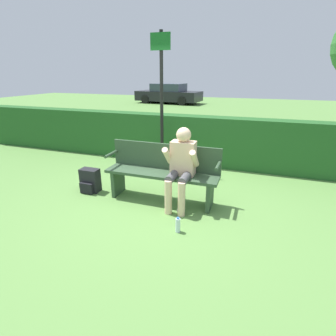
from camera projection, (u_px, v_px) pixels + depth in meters
The scene contains 9 objects.
ground_plane at pixel (161, 200), 4.35m from camera, with size 40.00×40.00×0.00m, color #5B8942.
hedge_back at pixel (193, 140), 5.99m from camera, with size 12.00×0.43×1.10m.
park_bench at pixel (163, 171), 4.24m from camera, with size 1.84×0.41×0.92m.
person_seated at pixel (181, 164), 3.95m from camera, with size 0.50×0.57×1.23m.
backpack at pixel (90, 181), 4.62m from camera, with size 0.33×0.25×0.41m.
water_bottle at pixel (178, 225), 3.45m from camera, with size 0.07×0.07×0.22m.
signpost at pixel (161, 94), 5.29m from camera, with size 0.40×0.09×2.76m.
parked_car at pixel (169, 94), 18.24m from camera, with size 4.62×2.30×1.32m.
litter_crumple at pixel (180, 211), 3.91m from camera, with size 0.10×0.10×0.10m.
Camera 1 is at (1.39, -3.65, 1.98)m, focal length 28.00 mm.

